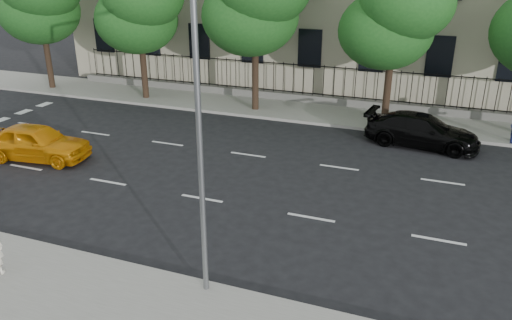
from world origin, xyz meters
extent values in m
plane|color=black|center=(0.00, 0.00, 0.00)|extent=(120.00, 120.00, 0.00)
cube|color=gray|center=(0.00, -4.00, 0.07)|extent=(60.00, 4.00, 0.15)
cube|color=gray|center=(0.00, 14.00, 0.07)|extent=(60.00, 4.00, 0.15)
cube|color=slate|center=(0.00, 15.70, 0.35)|extent=(30.00, 0.50, 0.40)
cube|color=black|center=(0.00, 15.70, 0.65)|extent=(28.80, 0.05, 0.05)
cube|color=black|center=(0.00, 15.70, 2.25)|extent=(28.80, 0.05, 0.05)
cylinder|color=slate|center=(2.50, -2.30, 4.15)|extent=(0.14, 0.14, 8.00)
cylinder|color=#382619|center=(-16.00, 13.20, 1.72)|extent=(0.36, 0.36, 3.15)
ellipsoid|color=#1E571D|center=(-16.40, 13.50, 4.86)|extent=(4.94, 4.94, 4.06)
cylinder|color=#382619|center=(-9.00, 13.20, 1.64)|extent=(0.36, 0.36, 2.97)
ellipsoid|color=#1E571D|center=(-9.40, 13.50, 4.62)|extent=(4.75, 4.75, 3.90)
cylinder|color=#382619|center=(-2.00, 13.20, 1.81)|extent=(0.36, 0.36, 3.32)
ellipsoid|color=#1E571D|center=(-2.40, 13.50, 5.09)|extent=(5.13, 5.13, 4.21)
cylinder|color=#382619|center=(5.00, 13.20, 1.69)|extent=(0.36, 0.36, 3.08)
ellipsoid|color=#1E571D|center=(4.60, 13.50, 4.67)|extent=(4.56, 4.56, 3.74)
ellipsoid|color=#1E571D|center=(5.50, 13.00, 5.99)|extent=(4.32, 4.32, 3.55)
imported|color=orange|center=(-8.16, 3.42, 0.77)|extent=(4.70, 2.40, 1.53)
imported|color=black|center=(6.93, 10.80, 0.73)|extent=(5.23, 2.64, 1.46)
camera|label=1|loc=(7.40, -11.73, 8.02)|focal=35.00mm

